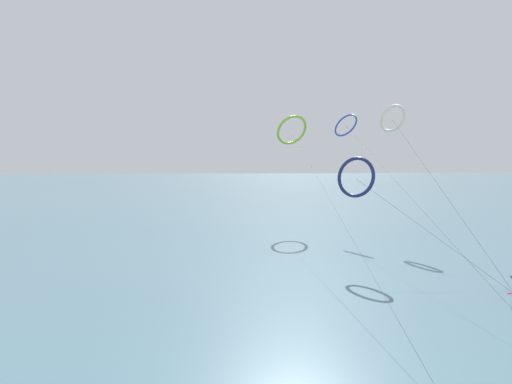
{
  "coord_description": "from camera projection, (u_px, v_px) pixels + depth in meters",
  "views": [
    {
      "loc": [
        -1.54,
        -11.09,
        12.04
      ],
      "look_at": [
        0.0,
        21.12,
        9.0
      ],
      "focal_mm": 33.38,
      "sensor_mm": 36.0,
      "label": 1
    }
  ],
  "objects": [
    {
      "name": "sea_water",
      "position": [
        240.0,
        196.0,
        117.76
      ],
      "size": [
        400.0,
        200.0,
        0.08
      ],
      "primitive_type": "cube",
      "color": "slate",
      "rests_on": "ground"
    },
    {
      "name": "kite_lime",
      "position": [
        292.0,
        130.0,
        71.52
      ],
      "size": [
        5.68,
        55.77,
        16.87
      ],
      "rotation": [
        0.0,
        0.0,
        3.56
      ],
      "color": "#8CC62D",
      "rests_on": "ground"
    },
    {
      "name": "kite_ivory",
      "position": [
        393.0,
        119.0,
        63.37
      ],
      "size": [
        3.64,
        28.19,
        17.84
      ],
      "rotation": [
        0.0,
        0.0,
        5.31
      ],
      "color": "silver",
      "rests_on": "ground"
    },
    {
      "name": "kite_navy",
      "position": [
        356.0,
        177.0,
        47.91
      ],
      "size": [
        12.64,
        12.12,
        11.14
      ],
      "rotation": [
        0.0,
        0.0,
        5.53
      ],
      "color": "navy",
      "rests_on": "ground"
    },
    {
      "name": "kite_cobalt",
      "position": [
        346.0,
        126.0,
        67.95
      ],
      "size": [
        4.05,
        49.0,
        16.87
      ],
      "rotation": [
        0.0,
        0.0,
        5.29
      ],
      "color": "#2647B7",
      "rests_on": "ground"
    }
  ]
}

